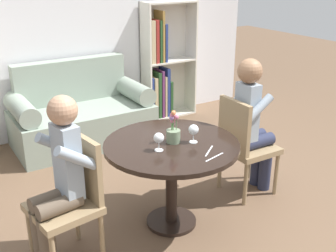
{
  "coord_description": "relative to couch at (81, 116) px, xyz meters",
  "views": [
    {
      "loc": [
        -1.54,
        -2.43,
        1.98
      ],
      "look_at": [
        0.0,
        0.05,
        0.82
      ],
      "focal_mm": 45.0,
      "sensor_mm": 36.0,
      "label": 1
    }
  ],
  "objects": [
    {
      "name": "back_wall",
      "position": [
        0.0,
        0.43,
        1.04
      ],
      "size": [
        5.2,
        0.05,
        2.7
      ],
      "color": "silver",
      "rests_on": "ground_plane"
    },
    {
      "name": "wine_glass_right",
      "position": [
        0.15,
        -2.01,
        0.49
      ],
      "size": [
        0.08,
        0.08,
        0.14
      ],
      "color": "white",
      "rests_on": "round_table"
    },
    {
      "name": "chair_right",
      "position": [
        0.79,
        -1.86,
        0.18
      ],
      "size": [
        0.43,
        0.43,
        0.9
      ],
      "rotation": [
        0.0,
        0.0,
        1.56
      ],
      "color": "#937A56",
      "rests_on": "ground_plane"
    },
    {
      "name": "couch",
      "position": [
        0.0,
        0.0,
        0.0
      ],
      "size": [
        1.53,
        0.8,
        0.92
      ],
      "color": "gray",
      "rests_on": "ground_plane"
    },
    {
      "name": "round_table",
      "position": [
        0.0,
        -1.93,
        0.27
      ],
      "size": [
        1.02,
        1.02,
        0.7
      ],
      "color": "black",
      "rests_on": "ground_plane"
    },
    {
      "name": "knife_left_setting",
      "position": [
        0.15,
        -2.2,
        0.39
      ],
      "size": [
        0.16,
        0.13,
        0.0
      ],
      "color": "silver",
      "rests_on": "round_table"
    },
    {
      "name": "person_right",
      "position": [
        0.88,
        -1.86,
        0.35
      ],
      "size": [
        0.42,
        0.34,
        1.24
      ],
      "rotation": [
        0.0,
        0.0,
        1.56
      ],
      "color": "#282D47",
      "rests_on": "ground_plane"
    },
    {
      "name": "ground_plane",
      "position": [
        0.0,
        -1.93,
        -0.31
      ],
      "size": [
        16.0,
        16.0,
        0.0
      ],
      "primitive_type": "plane",
      "color": "brown"
    },
    {
      "name": "flower_vase",
      "position": [
        0.02,
        -1.93,
        0.47
      ],
      "size": [
        0.11,
        0.11,
        0.25
      ],
      "color": "gray",
      "rests_on": "round_table"
    },
    {
      "name": "bookshelf_right",
      "position": [
        1.24,
        0.27,
        0.37
      ],
      "size": [
        0.71,
        0.28,
        1.5
      ],
      "color": "silver",
      "rests_on": "ground_plane"
    },
    {
      "name": "chair_left",
      "position": [
        -0.79,
        -1.93,
        0.18
      ],
      "size": [
        0.48,
        0.48,
        0.9
      ],
      "rotation": [
        0.0,
        0.0,
        -1.43
      ],
      "color": "#937A56",
      "rests_on": "ground_plane"
    },
    {
      "name": "fork_left_setting",
      "position": [
        0.12,
        -2.3,
        0.39
      ],
      "size": [
        0.19,
        0.06,
        0.0
      ],
      "color": "silver",
      "rests_on": "round_table"
    },
    {
      "name": "person_left",
      "position": [
        -0.88,
        -1.95,
        0.32
      ],
      "size": [
        0.45,
        0.38,
        1.21
      ],
      "rotation": [
        0.0,
        0.0,
        -1.43
      ],
      "color": "brown",
      "rests_on": "ground_plane"
    },
    {
      "name": "wine_glass_left",
      "position": [
        -0.15,
        -2.0,
        0.48
      ],
      "size": [
        0.08,
        0.08,
        0.14
      ],
      "color": "white",
      "rests_on": "round_table"
    }
  ]
}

